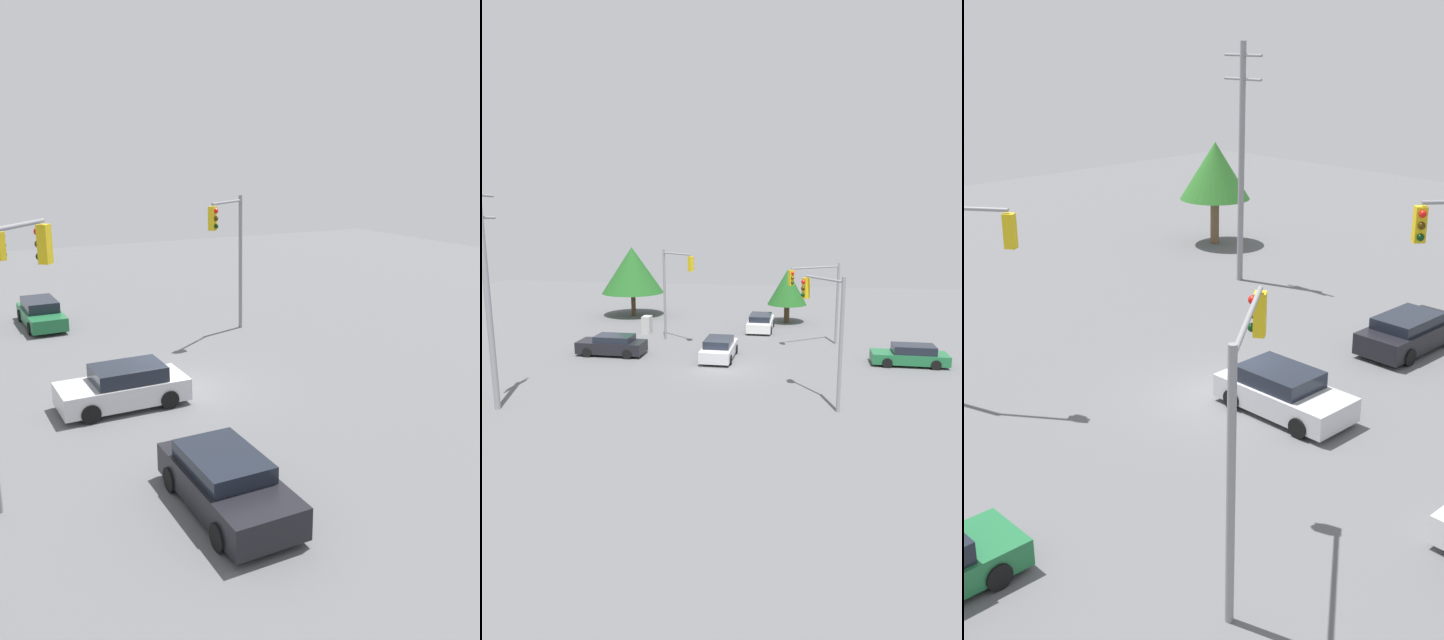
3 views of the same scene
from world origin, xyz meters
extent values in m
plane|color=#5B5B5E|center=(0.00, 0.00, 0.00)|extent=(80.00, 80.00, 0.00)
cube|color=silver|center=(-2.05, -0.60, 0.55)|extent=(4.36, 1.93, 0.75)
cube|color=black|center=(-1.83, -0.60, 1.18)|extent=(2.40, 1.70, 0.51)
cylinder|color=black|center=(-3.40, -1.52, 0.32)|extent=(0.64, 0.22, 0.64)
cylinder|color=black|center=(-3.40, 0.32, 0.32)|extent=(0.64, 0.22, 0.64)
cylinder|color=black|center=(-0.70, -1.52, 0.32)|extent=(0.64, 0.22, 0.64)
cylinder|color=black|center=(-0.70, 0.32, 0.32)|extent=(0.64, 0.22, 0.64)
cube|color=black|center=(-1.77, -8.05, 0.57)|extent=(1.88, 4.56, 0.78)
cube|color=black|center=(-1.77, -7.82, 1.17)|extent=(1.66, 2.51, 0.41)
cylinder|color=black|center=(-0.87, -9.47, 0.32)|extent=(0.22, 0.65, 0.65)
cylinder|color=black|center=(-0.87, -6.64, 0.32)|extent=(0.22, 0.65, 0.65)
cylinder|color=black|center=(-2.66, -6.64, 0.32)|extent=(0.22, 0.65, 0.65)
cylinder|color=black|center=(-3.29, 10.15, 0.31)|extent=(0.22, 0.62, 0.62)
cube|color=gold|center=(4.04, 4.95, 5.69)|extent=(0.44, 0.43, 1.05)
sphere|color=red|center=(4.14, 4.82, 6.02)|extent=(0.22, 0.22, 0.22)
sphere|color=#392605|center=(4.14, 4.82, 5.69)|extent=(0.22, 0.22, 0.22)
sphere|color=black|center=(4.14, 4.82, 5.35)|extent=(0.22, 0.22, 0.22)
cube|color=gold|center=(-4.70, -3.10, 6.06)|extent=(0.43, 0.44, 1.05)
sphere|color=red|center=(-4.84, -2.99, 6.39)|extent=(0.22, 0.22, 0.22)
sphere|color=#392605|center=(-4.84, -2.99, 6.06)|extent=(0.22, 0.22, 0.22)
sphere|color=black|center=(-4.84, -2.99, 5.72)|extent=(0.22, 0.22, 0.22)
cylinder|color=gray|center=(-7.41, 7.29, 3.02)|extent=(0.18, 0.18, 6.04)
cylinder|color=gray|center=(-6.22, 5.62, 5.79)|extent=(2.48, 3.41, 0.12)
cube|color=gold|center=(-5.03, 3.95, 5.17)|extent=(0.43, 0.44, 1.05)
sphere|color=red|center=(-4.89, 4.05, 5.50)|extent=(0.22, 0.22, 0.22)
sphere|color=#392605|center=(-4.89, 4.05, 5.17)|extent=(0.22, 0.22, 0.22)
sphere|color=black|center=(-4.89, 4.05, 4.83)|extent=(0.22, 0.22, 0.22)
cylinder|color=gray|center=(8.69, -9.80, 5.40)|extent=(0.28, 0.28, 10.81)
cylinder|color=gray|center=(8.69, -9.80, 10.21)|extent=(2.20, 0.12, 0.12)
cylinder|color=gray|center=(8.69, -9.80, 9.21)|extent=(2.20, 0.12, 0.12)
cylinder|color=brown|center=(14.48, -13.82, 1.26)|extent=(0.48, 0.48, 2.52)
cone|color=#286623|center=(14.48, -13.82, 4.05)|extent=(3.84, 3.84, 3.07)
camera|label=1|loc=(-7.80, -20.20, 8.29)|focal=35.00mm
camera|label=2|loc=(29.70, 4.89, 9.13)|focal=28.00mm
camera|label=3|loc=(-16.58, 16.79, 11.31)|focal=45.00mm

